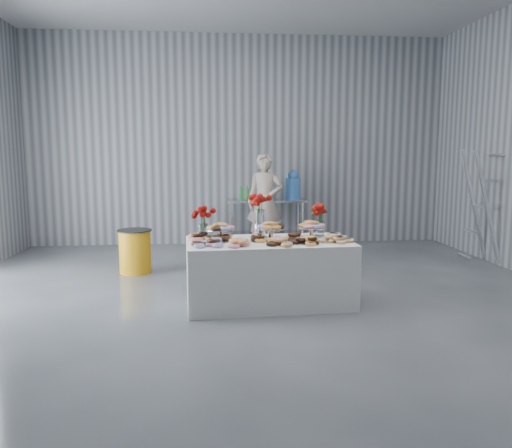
{
  "coord_description": "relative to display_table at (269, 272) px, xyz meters",
  "views": [
    {
      "loc": [
        -0.55,
        -5.24,
        1.76
      ],
      "look_at": [
        0.01,
        0.88,
        0.89
      ],
      "focal_mm": 35.0,
      "sensor_mm": 36.0,
      "label": 1
    }
  ],
  "objects": [
    {
      "name": "person",
      "position": [
        0.31,
        3.29,
        0.51
      ],
      "size": [
        0.72,
        0.56,
        1.77
      ],
      "primitive_type": "imported",
      "rotation": [
        0.0,
        0.0,
        -0.22
      ],
      "color": "#CC8C93",
      "rests_on": "ground"
    },
    {
      "name": "drink_bottles",
      "position": [
        0.07,
        3.54,
        0.66
      ],
      "size": [
        0.54,
        0.08,
        0.27
      ],
      "primitive_type": null,
      "color": "#268C33",
      "rests_on": "prep_table"
    },
    {
      "name": "ground",
      "position": [
        -0.12,
        -0.46,
        -0.38
      ],
      "size": [
        9.0,
        9.0,
        0.0
      ],
      "primitive_type": "plane",
      "color": "#3A3D42",
      "rests_on": "ground"
    },
    {
      "name": "cake_stand_right",
      "position": [
        0.54,
        0.18,
        0.52
      ],
      "size": [
        0.36,
        0.36,
        0.17
      ],
      "color": "silver",
      "rests_on": "display_table"
    },
    {
      "name": "display_table",
      "position": [
        0.0,
        0.0,
        0.0
      ],
      "size": [
        1.95,
        1.11,
        0.75
      ],
      "primitive_type": "cube",
      "rotation": [
        0.0,
        0.0,
        0.06
      ],
      "color": "white",
      "rests_on": "ground"
    },
    {
      "name": "prep_table",
      "position": [
        0.39,
        3.64,
        0.24
      ],
      "size": [
        1.5,
        0.6,
        0.9
      ],
      "color": "silver",
      "rests_on": "ground"
    },
    {
      "name": "stepladder",
      "position": [
        3.63,
        1.88,
        0.55
      ],
      "size": [
        0.73,
        0.47,
        1.85
      ],
      "primitive_type": null,
      "rotation": [
        0.0,
        -0.27,
        0.0
      ],
      "color": "silver",
      "rests_on": "ground"
    },
    {
      "name": "trash_barrel",
      "position": [
        -1.8,
        1.71,
        -0.05
      ],
      "size": [
        0.5,
        0.5,
        0.65
      ],
      "rotation": [
        0.0,
        0.0,
        -0.35
      ],
      "color": "orange",
      "rests_on": "ground"
    },
    {
      "name": "bouquet_right",
      "position": [
        0.68,
        0.34,
        0.67
      ],
      "size": [
        0.26,
        0.26,
        0.42
      ],
      "color": "white",
      "rests_on": "display_table"
    },
    {
      "name": "cake_stand_mid",
      "position": [
        0.04,
        0.15,
        0.52
      ],
      "size": [
        0.36,
        0.36,
        0.17
      ],
      "color": "silver",
      "rests_on": "display_table"
    },
    {
      "name": "room_walls",
      "position": [
        -0.39,
        -0.39,
        2.26
      ],
      "size": [
        8.04,
        9.04,
        4.02
      ],
      "color": "gray",
      "rests_on": "ground"
    },
    {
      "name": "bouquet_center",
      "position": [
        -0.07,
        0.35,
        0.75
      ],
      "size": [
        0.26,
        0.26,
        0.57
      ],
      "color": "silver",
      "rests_on": "display_table"
    },
    {
      "name": "danish_pile",
      "position": [
        0.76,
        -0.11,
        0.43
      ],
      "size": [
        0.48,
        0.48,
        0.11
      ],
      "primitive_type": null,
      "color": "white",
      "rests_on": "display_table"
    },
    {
      "name": "cake_stand_left",
      "position": [
        -0.56,
        0.12,
        0.52
      ],
      "size": [
        0.36,
        0.36,
        0.17
      ],
      "color": "silver",
      "rests_on": "display_table"
    },
    {
      "name": "donut_mounds",
      "position": [
        0.0,
        -0.05,
        0.42
      ],
      "size": [
        1.85,
        0.9,
        0.09
      ],
      "primitive_type": null,
      "rotation": [
        0.0,
        0.0,
        0.06
      ],
      "color": "#E4AE53",
      "rests_on": "display_table"
    },
    {
      "name": "bouquet_left",
      "position": [
        -0.76,
        0.21,
        0.67
      ],
      "size": [
        0.26,
        0.26,
        0.42
      ],
      "color": "white",
      "rests_on": "display_table"
    },
    {
      "name": "water_jug",
      "position": [
        0.89,
        3.64,
        0.77
      ],
      "size": [
        0.28,
        0.28,
        0.55
      ],
      "color": "#458DEC",
      "rests_on": "prep_table"
    }
  ]
}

